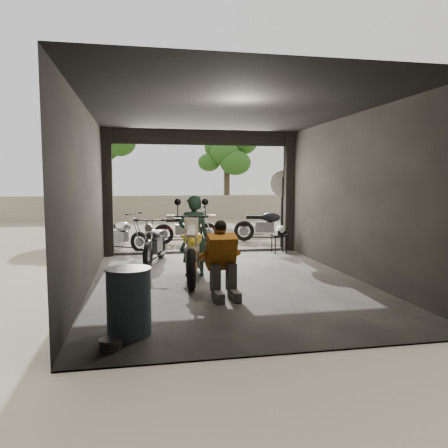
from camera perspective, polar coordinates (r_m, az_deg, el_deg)
name	(u,v)px	position (r m, az deg, el deg)	size (l,w,h in m)	color
ground	(227,283)	(8.30, 0.45, -7.67)	(80.00, 80.00, 0.00)	#7A6D56
garage	(222,213)	(8.64, -0.27, 1.44)	(7.00, 7.13, 3.20)	#2D2B28
boundary_wall	(172,207)	(22.02, -6.80, 2.17)	(18.00, 0.30, 1.20)	gray
tree_left	(106,134)	(20.57, -15.12, 11.22)	(2.20, 2.20, 5.60)	#382B1E
tree_right	(227,148)	(22.42, 0.37, 9.84)	(2.20, 2.20, 5.00)	#382B1E
main_bike	(193,246)	(8.38, -4.12, -2.94)	(0.82, 1.99, 1.32)	white
left_bike	(155,240)	(10.27, -9.04, -2.12)	(0.65, 1.59, 1.07)	black
outside_bike_a	(120,232)	(12.24, -13.45, -0.98)	(0.65, 1.58, 1.07)	black
outside_bike_b	(186,225)	(13.31, -4.99, -0.10)	(0.71, 1.73, 1.17)	#461012
outside_bike_c	(267,222)	(13.82, 5.60, 0.21)	(0.74, 1.81, 1.22)	black
rider	(194,236)	(8.69, -3.99, -1.60)	(0.60, 0.39, 1.63)	#172E22
mechanic	(223,261)	(7.08, -0.10, -4.91)	(0.62, 0.85, 1.22)	orange
stool	(279,237)	(11.59, 7.22, -1.72)	(0.37, 0.37, 0.51)	black
helmet	(281,230)	(11.52, 7.41, -0.78)	(0.26, 0.27, 0.25)	white
oil_drum	(129,303)	(5.57, -12.32, -10.00)	(0.54, 0.54, 0.84)	#435E71
sign_post	(282,197)	(12.06, 7.63, 3.48)	(0.73, 0.08, 2.20)	black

